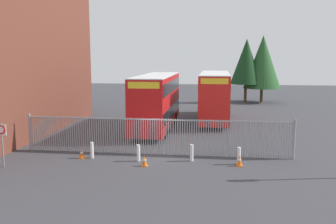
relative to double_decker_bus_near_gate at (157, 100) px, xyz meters
name	(u,v)px	position (x,y,z in m)	size (l,w,h in m)	color
ground_plane	(174,129)	(1.41, 0.23, -2.42)	(100.00, 100.00, 0.00)	#3D3D42
palisade_fence	(156,135)	(1.20, -7.77, -1.24)	(16.22, 0.14, 2.35)	gray
double_decker_bus_near_gate	(157,100)	(0.00, 0.00, 0.00)	(2.54, 10.81, 4.42)	red
double_decker_bus_behind_fence_left	(214,95)	(4.61, 4.68, 0.00)	(2.54, 10.81, 4.42)	red
bollard_near_left	(92,150)	(-2.36, -9.08, -1.95)	(0.20, 0.20, 0.95)	silver
bollard_center_front	(138,153)	(0.46, -9.35, -1.95)	(0.20, 0.20, 0.95)	silver
bollard_near_right	(192,153)	(3.44, -8.94, -1.95)	(0.20, 0.20, 0.95)	silver
bollard_far_right	(239,156)	(6.05, -9.23, -1.95)	(0.20, 0.20, 0.95)	silver
traffic_cone_by_gate	(145,161)	(0.98, -10.23, -2.13)	(0.34, 0.34, 0.59)	orange
traffic_cone_mid_forecourt	(239,161)	(6.07, -9.55, -2.13)	(0.34, 0.34, 0.59)	orange
traffic_cone_near_kerb	(82,153)	(-2.94, -9.19, -2.13)	(0.34, 0.34, 0.59)	orange
speed_limit_sign_post	(1,135)	(-6.48, -11.41, -0.65)	(0.60, 0.14, 2.40)	slate
tree_tall_back	(246,61)	(8.54, 18.94, 2.86)	(4.02, 4.02, 8.16)	#4C3823
tree_short_side	(263,62)	(10.63, 19.41, 2.79)	(4.72, 4.72, 8.60)	#4C3823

